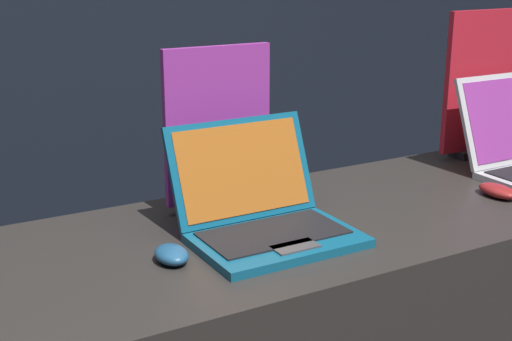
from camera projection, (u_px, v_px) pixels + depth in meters
The scene contains 5 objects.
laptop_middle at pixel (263, 211), 1.64m from camera, with size 0.36×0.34×0.25m.
mouse_middle at pixel (172, 254), 1.50m from camera, with size 0.07×0.10×0.04m.
promo_stand_middle at pixel (218, 133), 1.79m from camera, with size 0.29×0.07×0.41m.
mouse_back at pixel (498, 191), 1.92m from camera, with size 0.06×0.12×0.03m.
promo_stand_back at pixel (480, 88), 2.26m from camera, with size 0.29×0.07×0.47m.
Camera 1 is at (-0.77, -1.03, 1.57)m, focal length 50.00 mm.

